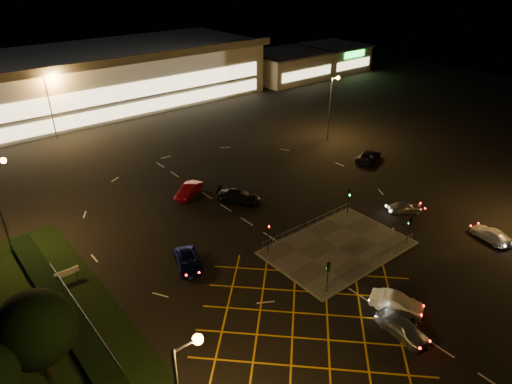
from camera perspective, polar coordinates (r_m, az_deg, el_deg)
ground at (r=47.45m, az=6.77°, el=-6.79°), size 180.00×180.00×0.00m
pedestrian_island at (r=47.59m, az=10.20°, el=-6.87°), size 14.00×9.00×0.12m
hedge at (r=42.24m, az=-23.03°, el=-13.30°), size 2.00×26.00×1.00m
supermarket at (r=95.61m, az=-21.06°, el=12.90°), size 72.00×26.50×10.50m
retail_unit_a at (r=112.48m, az=3.84°, el=15.49°), size 18.80×14.80×6.35m
retail_unit_b at (r=123.69m, az=9.55°, el=16.29°), size 14.80×14.80×6.35m
streetlight_nw at (r=49.26m, az=-29.27°, el=-0.23°), size 1.78×0.56×10.03m
streetlight_ne at (r=73.61m, az=9.51°, el=11.37°), size 1.78×0.56×10.03m
streetlight_far_left at (r=79.69m, az=-24.21°, el=10.60°), size 1.78×0.56×10.03m
streetlight_far_right at (r=98.97m, az=-1.40°, el=15.86°), size 1.78×0.56×10.03m
signal_sw at (r=40.40m, az=9.00°, el=-9.74°), size 0.28×0.30×3.15m
signal_se at (r=48.70m, az=18.66°, el=-3.92°), size 0.28×0.30×3.15m
signal_nw at (r=45.02m, az=1.53°, el=-5.05°), size 0.28×0.30×3.15m
signal_ne at (r=52.60m, az=11.53°, el=-0.51°), size 0.28×0.30×3.15m
tree_e at (r=34.69m, az=-25.92°, el=-15.17°), size 5.40×5.40×7.35m
car_near_silver at (r=38.86m, az=17.83°, el=-15.82°), size 2.06×4.55×1.51m
car_queue_white at (r=41.03m, az=17.14°, el=-13.09°), size 3.24×4.59×1.44m
car_left_blue at (r=44.43m, az=-8.48°, el=-8.54°), size 3.73×5.27×1.33m
car_far_dkgrey at (r=54.78m, az=-2.16°, el=-0.61°), size 4.90×5.63×1.56m
car_right_silver at (r=55.53m, az=18.18°, el=-1.82°), size 4.12×3.37×1.32m
car_circ_red at (r=56.85m, az=-8.38°, el=0.18°), size 4.81×3.63×1.52m
car_east_grey at (r=68.16m, az=13.90°, el=4.39°), size 5.75×4.01×1.46m
car_approach_white at (r=53.81m, az=27.33°, el=-4.73°), size 2.71×4.73×1.29m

